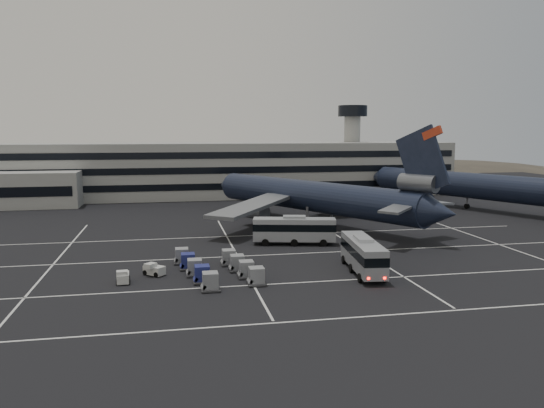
{
  "coord_description": "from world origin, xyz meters",
  "views": [
    {
      "loc": [
        -14.9,
        -66.8,
        17.16
      ],
      "look_at": [
        1.78,
        19.25,
        5.0
      ],
      "focal_mm": 35.0,
      "sensor_mm": 36.0,
      "label": 1
    }
  ],
  "objects_px": {
    "trijet_main": "(314,196)",
    "bus_far": "(294,229)",
    "uld_cluster": "(216,267)",
    "tug_a": "(123,277)",
    "bus_near": "(363,253)"
  },
  "relations": [
    {
      "from": "trijet_main",
      "to": "bus_far",
      "type": "distance_m",
      "value": 18.19
    },
    {
      "from": "uld_cluster",
      "to": "trijet_main",
      "type": "bearing_deg",
      "value": 56.41
    },
    {
      "from": "trijet_main",
      "to": "tug_a",
      "type": "relative_size",
      "value": 20.93
    },
    {
      "from": "bus_near",
      "to": "trijet_main",
      "type": "bearing_deg",
      "value": 91.16
    },
    {
      "from": "bus_far",
      "to": "trijet_main",
      "type": "bearing_deg",
      "value": -11.88
    },
    {
      "from": "bus_far",
      "to": "uld_cluster",
      "type": "height_order",
      "value": "bus_far"
    },
    {
      "from": "trijet_main",
      "to": "bus_near",
      "type": "relative_size",
      "value": 4.12
    },
    {
      "from": "trijet_main",
      "to": "uld_cluster",
      "type": "height_order",
      "value": "trijet_main"
    },
    {
      "from": "trijet_main",
      "to": "bus_far",
      "type": "bearing_deg",
      "value": -145.25
    },
    {
      "from": "tug_a",
      "to": "uld_cluster",
      "type": "bearing_deg",
      "value": 4.34
    },
    {
      "from": "bus_near",
      "to": "tug_a",
      "type": "distance_m",
      "value": 28.4
    },
    {
      "from": "bus_far",
      "to": "uld_cluster",
      "type": "bearing_deg",
      "value": 151.55
    },
    {
      "from": "bus_near",
      "to": "bus_far",
      "type": "distance_m",
      "value": 17.83
    },
    {
      "from": "bus_near",
      "to": "uld_cluster",
      "type": "distance_m",
      "value": 17.91
    },
    {
      "from": "bus_far",
      "to": "tug_a",
      "type": "xyz_separation_m",
      "value": [
        -23.86,
        -16.43,
        -1.73
      ]
    }
  ]
}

